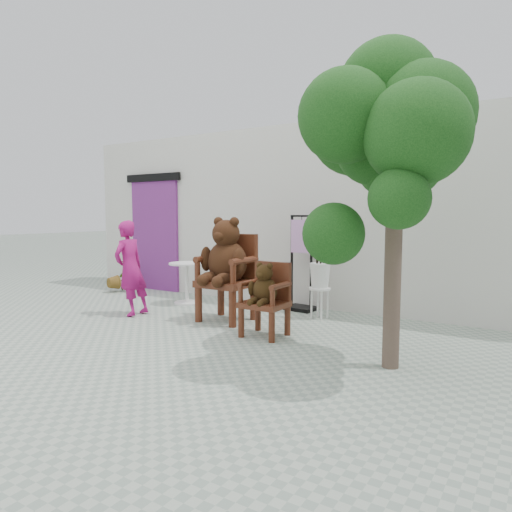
# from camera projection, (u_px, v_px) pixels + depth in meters

# --- Properties ---
(ground_plane) EXTENTS (60.00, 60.00, 0.00)m
(ground_plane) POSITION_uv_depth(u_px,v_px,m) (184.00, 341.00, 5.51)
(ground_plane) COLOR #97A291
(ground_plane) RESTS_ON ground
(back_wall) EXTENTS (9.00, 1.00, 3.00)m
(back_wall) POSITION_uv_depth(u_px,v_px,m) (301.00, 216.00, 7.99)
(back_wall) COLOR silver
(back_wall) RESTS_ON ground
(doorway) EXTENTS (1.40, 0.11, 2.33)m
(doorway) POSITION_uv_depth(u_px,v_px,m) (155.00, 232.00, 9.17)
(doorway) COLOR #712776
(doorway) RESTS_ON ground
(chair_big) EXTENTS (0.71, 0.78, 1.49)m
(chair_big) POSITION_uv_depth(u_px,v_px,m) (227.00, 262.00, 6.51)
(chair_big) COLOR #401A0D
(chair_big) RESTS_ON ground
(chair_small) EXTENTS (0.53, 0.50, 0.93)m
(chair_small) POSITION_uv_depth(u_px,v_px,m) (266.00, 292.00, 5.71)
(chair_small) COLOR #401A0D
(chair_small) RESTS_ON ground
(person) EXTENTS (0.37, 0.54, 1.43)m
(person) POSITION_uv_depth(u_px,v_px,m) (131.00, 268.00, 6.89)
(person) COLOR #A01366
(person) RESTS_ON ground
(cafe_table) EXTENTS (0.60, 0.60, 0.70)m
(cafe_table) POSITION_uv_depth(u_px,v_px,m) (187.00, 278.00, 7.77)
(cafe_table) COLOR white
(cafe_table) RESTS_ON ground
(display_stand) EXTENTS (0.48, 0.39, 1.51)m
(display_stand) POSITION_uv_depth(u_px,v_px,m) (301.00, 274.00, 7.23)
(display_stand) COLOR black
(display_stand) RESTS_ON ground
(stool_bucket) EXTENTS (0.32, 0.32, 1.45)m
(stool_bucket) POSITION_uv_depth(u_px,v_px,m) (320.00, 275.00, 6.66)
(stool_bucket) COLOR white
(stool_bucket) RESTS_ON ground
(tree) EXTENTS (1.83, 1.87, 3.22)m
(tree) POSITION_uv_depth(u_px,v_px,m) (384.00, 132.00, 4.43)
(tree) COLOR #443329
(tree) RESTS_ON ground
(potted_plant) EXTENTS (0.51, 0.47, 0.47)m
(potted_plant) POSITION_uv_depth(u_px,v_px,m) (120.00, 280.00, 8.98)
(potted_plant) COLOR black
(potted_plant) RESTS_ON ground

